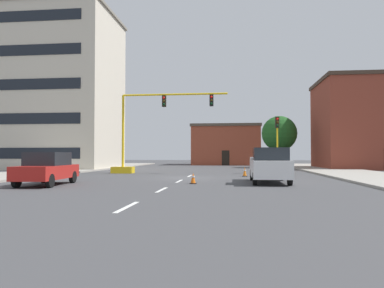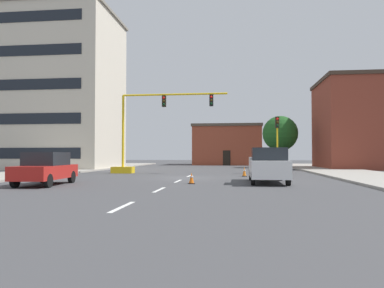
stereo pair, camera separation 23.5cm
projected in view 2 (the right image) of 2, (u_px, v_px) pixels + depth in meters
ground_plane at (185, 178)px, 25.19m from camera, size 160.00×160.00×0.00m
sidewalk_left at (61, 171)px, 34.67m from camera, size 6.00×56.00×0.14m
sidewalk_right at (346, 172)px, 31.60m from camera, size 6.00×56.00×0.14m
lane_stripe_seg_0 at (122, 207)px, 11.30m from camera, size 0.16×2.40×0.01m
lane_stripe_seg_1 at (159, 190)px, 16.76m from camera, size 0.16×2.40×0.01m
lane_stripe_seg_2 at (178, 181)px, 22.22m from camera, size 0.16×2.40×0.01m
lane_stripe_seg_3 at (189, 176)px, 27.68m from camera, size 0.16×2.40×0.01m
building_tall_left at (46, 92)px, 42.30m from camera, size 16.38×10.71×17.70m
building_brick_center at (227, 145)px, 58.08m from camera, size 10.59×8.83×6.23m
building_row_right at (373, 124)px, 41.14m from camera, size 11.67×9.85×10.11m
traffic_signal_gantry at (138, 147)px, 31.58m from camera, size 9.93×1.20×6.83m
traffic_light_pole_right at (277, 132)px, 30.88m from camera, size 0.32×0.47×4.80m
tree_right_far at (280, 134)px, 44.44m from camera, size 4.25×4.25×6.29m
pickup_truck_white at (268, 166)px, 20.89m from camera, size 2.06×5.42×1.99m
sedan_red_near_left at (46, 168)px, 19.41m from camera, size 2.17×4.62×1.74m
traffic_cone_roadside_a at (244, 172)px, 26.99m from camera, size 0.36×0.36×0.70m
traffic_cone_roadside_b at (192, 178)px, 20.22m from camera, size 0.36×0.36×0.61m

